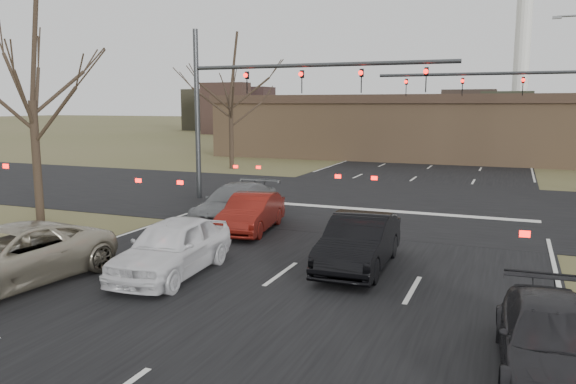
# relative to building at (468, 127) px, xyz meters

# --- Properties ---
(ground) EXTENTS (360.00, 360.00, 0.00)m
(ground) POSITION_rel_building_xyz_m (-2.00, -38.00, -2.67)
(ground) COLOR brown
(ground) RESTS_ON ground
(road_main) EXTENTS (14.00, 300.00, 0.02)m
(road_main) POSITION_rel_building_xyz_m (-2.00, 22.00, -2.66)
(road_main) COLOR black
(road_main) RESTS_ON ground
(road_cross) EXTENTS (200.00, 14.00, 0.02)m
(road_cross) POSITION_rel_building_xyz_m (-2.00, -23.00, -2.65)
(road_cross) COLOR black
(road_cross) RESTS_ON ground
(building) EXTENTS (42.40, 10.40, 5.30)m
(building) POSITION_rel_building_xyz_m (0.00, 0.00, 0.00)
(building) COLOR #8A694A
(building) RESTS_ON ground
(mast_arm_near) EXTENTS (12.12, 0.24, 8.00)m
(mast_arm_near) POSITION_rel_building_xyz_m (-7.23, -25.00, 2.41)
(mast_arm_near) COLOR #383A3D
(mast_arm_near) RESTS_ON ground
(mast_arm_far) EXTENTS (11.12, 0.24, 8.00)m
(mast_arm_far) POSITION_rel_building_xyz_m (4.18, -15.00, 2.35)
(mast_arm_far) COLOR #383A3D
(mast_arm_far) RESTS_ON ground
(tree_left_near) EXTENTS (5.10, 5.10, 8.50)m
(tree_left_near) POSITION_rel_building_xyz_m (-13.50, -32.00, 3.90)
(tree_left_near) COLOR black
(tree_left_near) RESTS_ON ground
(tree_left_far) EXTENTS (5.70, 5.70, 9.50)m
(tree_left_far) POSITION_rel_building_xyz_m (-15.00, -13.00, 4.68)
(tree_left_far) COLOR black
(tree_left_far) RESTS_ON ground
(car_silver_suv) EXTENTS (3.11, 5.66, 1.50)m
(car_silver_suv) POSITION_rel_building_xyz_m (-7.95, -38.41, -1.91)
(car_silver_suv) COLOR #A09781
(car_silver_suv) RESTS_ON ground
(car_white_sedan) EXTENTS (2.10, 4.58, 1.52)m
(car_white_sedan) POSITION_rel_building_xyz_m (-4.70, -36.06, -1.90)
(car_white_sedan) COLOR white
(car_white_sedan) RESTS_ON ground
(car_black_hatch) EXTENTS (1.71, 4.57, 1.49)m
(car_black_hatch) POSITION_rel_building_xyz_m (-0.23, -33.61, -1.92)
(car_black_hatch) COLOR black
(car_black_hatch) RESTS_ON ground
(car_charcoal_sedan) EXTENTS (1.97, 4.40, 1.25)m
(car_charcoal_sedan) POSITION_rel_building_xyz_m (4.40, -38.58, -2.04)
(car_charcoal_sedan) COLOR black
(car_charcoal_sedan) RESTS_ON ground
(car_grey_ahead) EXTENTS (2.21, 5.13, 1.47)m
(car_grey_ahead) POSITION_rel_building_xyz_m (-6.20, -29.45, -1.93)
(car_grey_ahead) COLOR slate
(car_grey_ahead) RESTS_ON ground
(car_red_ahead) EXTENTS (1.97, 4.25, 1.35)m
(car_red_ahead) POSITION_rel_building_xyz_m (-5.00, -30.56, -1.99)
(car_red_ahead) COLOR #62140E
(car_red_ahead) RESTS_ON ground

